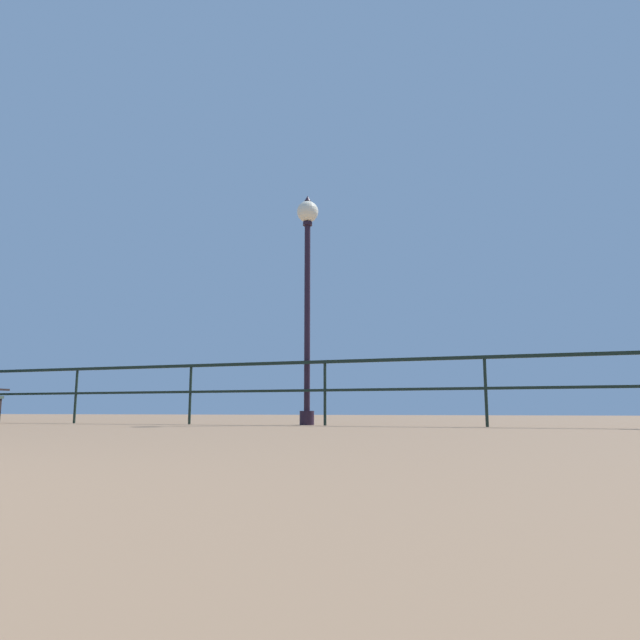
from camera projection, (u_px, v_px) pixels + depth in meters
pier_railing at (325, 377)px, 8.81m from camera, size 19.01×0.05×0.99m
lamppost_center at (307, 270)px, 9.39m from camera, size 0.36×0.36×3.78m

